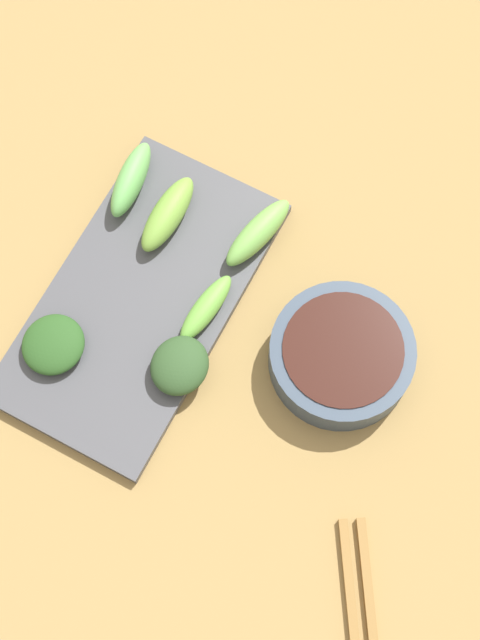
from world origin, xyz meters
The scene contains 9 objects.
tabletop centered at (0.00, 0.00, 0.01)m, with size 2.10×2.10×0.02m, color #9A7B47.
sauce_bowl centered at (-0.11, -0.04, 0.04)m, with size 0.13×0.13×0.04m.
serving_plate centered at (0.09, 0.00, 0.03)m, with size 0.17×0.31×0.01m, color #494A50.
broccoli_stalk_0 centered at (0.10, -0.08, 0.05)m, with size 0.03×0.09×0.03m, color #75A83E.
broccoli_leafy_1 centered at (0.13, 0.08, 0.04)m, with size 0.06×0.06×0.02m, color #295220.
broccoli_stalk_2 centered at (0.02, -0.11, 0.05)m, with size 0.03×0.09×0.03m, color #75B550.
broccoli_stalk_3 centered at (0.03, -0.02, 0.04)m, with size 0.02×0.08×0.02m, color #6BB042.
broccoli_leafy_4 centered at (0.02, 0.04, 0.05)m, with size 0.05×0.06×0.03m, color #2E4D27.
broccoli_stalk_5 centered at (0.15, -0.10, 0.05)m, with size 0.02×0.08×0.03m, color #69B55B.
Camera 1 is at (-0.15, 0.24, 0.90)m, focal length 54.55 mm.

